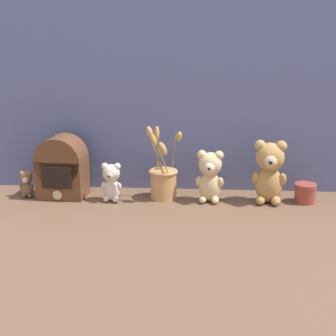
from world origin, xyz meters
name	(u,v)px	position (x,y,z in m)	size (l,w,h in m)	color
ground_plane	(168,202)	(0.00, 0.00, 0.00)	(4.00, 4.00, 0.00)	brown
backdrop_wall	(170,94)	(0.00, 0.17, 0.38)	(1.53, 0.02, 0.77)	slate
teddy_bear_large	(269,171)	(0.38, 0.02, 0.12)	(0.13, 0.12, 0.24)	tan
teddy_bear_medium	(210,175)	(0.16, 0.01, 0.10)	(0.11, 0.10, 0.20)	#DBBC84
teddy_bear_small	(111,181)	(-0.21, 0.00, 0.08)	(0.08, 0.08, 0.15)	beige
teddy_bear_tiny	(27,183)	(-0.55, 0.02, 0.05)	(0.06, 0.05, 0.10)	olive
flower_vase	(163,179)	(-0.02, 0.04, 0.08)	(0.14, 0.15, 0.30)	tan
vintage_radio	(62,168)	(-0.41, 0.04, 0.12)	(0.19, 0.14, 0.24)	brown
decorative_tin_tall	(305,193)	(0.52, 0.03, 0.04)	(0.08, 0.08, 0.07)	#993D33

